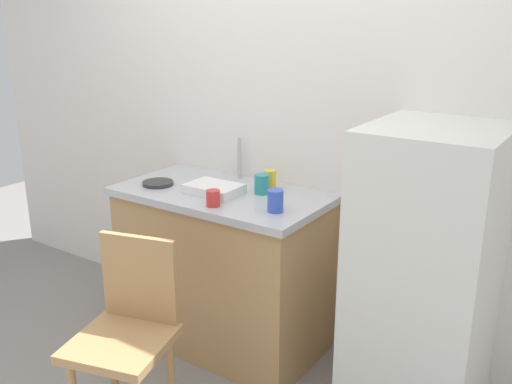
{
  "coord_description": "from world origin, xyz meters",
  "views": [
    {
      "loc": [
        1.6,
        -1.63,
        1.81
      ],
      "look_at": [
        0.1,
        0.6,
        0.96
      ],
      "focal_mm": 39.53,
      "sensor_mm": 36.0,
      "label": 1
    }
  ],
  "objects_px": {
    "cup_yellow": "(270,180)",
    "chair": "(128,330)",
    "refrigerator": "(424,281)",
    "hotplate": "(158,183)",
    "cup_blue": "(275,201)",
    "cup_red": "(213,198)",
    "cup_teal": "(262,184)",
    "dish_tray": "(214,189)"
  },
  "relations": [
    {
      "from": "refrigerator",
      "to": "cup_teal",
      "type": "bearing_deg",
      "value": 174.81
    },
    {
      "from": "cup_yellow",
      "to": "cup_teal",
      "type": "xyz_separation_m",
      "value": [
        0.01,
        -0.1,
        0.0
      ]
    },
    {
      "from": "refrigerator",
      "to": "cup_blue",
      "type": "xyz_separation_m",
      "value": [
        -0.7,
        -0.12,
        0.27
      ]
    },
    {
      "from": "refrigerator",
      "to": "cup_yellow",
      "type": "xyz_separation_m",
      "value": [
        -0.92,
        0.18,
        0.27
      ]
    },
    {
      "from": "cup_yellow",
      "to": "cup_teal",
      "type": "distance_m",
      "value": 0.1
    },
    {
      "from": "cup_blue",
      "to": "cup_red",
      "type": "bearing_deg",
      "value": -161.19
    },
    {
      "from": "dish_tray",
      "to": "cup_red",
      "type": "height_order",
      "value": "cup_red"
    },
    {
      "from": "hotplate",
      "to": "dish_tray",
      "type": "bearing_deg",
      "value": 7.99
    },
    {
      "from": "dish_tray",
      "to": "cup_yellow",
      "type": "height_order",
      "value": "cup_yellow"
    },
    {
      "from": "chair",
      "to": "cup_yellow",
      "type": "xyz_separation_m",
      "value": [
        0.1,
        0.98,
        0.46
      ]
    },
    {
      "from": "dish_tray",
      "to": "cup_yellow",
      "type": "relative_size",
      "value": 2.72
    },
    {
      "from": "hotplate",
      "to": "cup_red",
      "type": "xyz_separation_m",
      "value": [
        0.47,
        -0.11,
        0.03
      ]
    },
    {
      "from": "hotplate",
      "to": "cup_yellow",
      "type": "xyz_separation_m",
      "value": [
        0.55,
        0.29,
        0.04
      ]
    },
    {
      "from": "cup_teal",
      "to": "chair",
      "type": "bearing_deg",
      "value": -97.1
    },
    {
      "from": "chair",
      "to": "cup_yellow",
      "type": "relative_size",
      "value": 8.64
    },
    {
      "from": "cup_red",
      "to": "cup_yellow",
      "type": "relative_size",
      "value": 0.78
    },
    {
      "from": "dish_tray",
      "to": "cup_teal",
      "type": "relative_size",
      "value": 2.71
    },
    {
      "from": "cup_yellow",
      "to": "dish_tray",
      "type": "bearing_deg",
      "value": -130.02
    },
    {
      "from": "chair",
      "to": "hotplate",
      "type": "bearing_deg",
      "value": 107.63
    },
    {
      "from": "cup_yellow",
      "to": "chair",
      "type": "bearing_deg",
      "value": -95.88
    },
    {
      "from": "refrigerator",
      "to": "dish_tray",
      "type": "distance_m",
      "value": 1.15
    },
    {
      "from": "cup_teal",
      "to": "refrigerator",
      "type": "bearing_deg",
      "value": -5.19
    },
    {
      "from": "cup_blue",
      "to": "cup_yellow",
      "type": "bearing_deg",
      "value": 126.39
    },
    {
      "from": "chair",
      "to": "cup_blue",
      "type": "height_order",
      "value": "cup_blue"
    },
    {
      "from": "dish_tray",
      "to": "hotplate",
      "type": "relative_size",
      "value": 1.65
    },
    {
      "from": "hotplate",
      "to": "cup_yellow",
      "type": "bearing_deg",
      "value": 27.45
    },
    {
      "from": "hotplate",
      "to": "cup_teal",
      "type": "xyz_separation_m",
      "value": [
        0.56,
        0.19,
        0.04
      ]
    },
    {
      "from": "dish_tray",
      "to": "hotplate",
      "type": "bearing_deg",
      "value": -172.01
    },
    {
      "from": "chair",
      "to": "dish_tray",
      "type": "height_order",
      "value": "dish_tray"
    },
    {
      "from": "cup_teal",
      "to": "dish_tray",
      "type": "bearing_deg",
      "value": -146.23
    },
    {
      "from": "cup_teal",
      "to": "cup_yellow",
      "type": "bearing_deg",
      "value": 95.25
    },
    {
      "from": "refrigerator",
      "to": "cup_yellow",
      "type": "distance_m",
      "value": 0.98
    },
    {
      "from": "cup_yellow",
      "to": "cup_red",
      "type": "bearing_deg",
      "value": -101.01
    },
    {
      "from": "chair",
      "to": "cup_blue",
      "type": "distance_m",
      "value": 0.89
    },
    {
      "from": "cup_red",
      "to": "dish_tray",
      "type": "bearing_deg",
      "value": 127.12
    },
    {
      "from": "chair",
      "to": "cup_yellow",
      "type": "height_order",
      "value": "cup_yellow"
    },
    {
      "from": "hotplate",
      "to": "cup_yellow",
      "type": "distance_m",
      "value": 0.62
    },
    {
      "from": "refrigerator",
      "to": "cup_red",
      "type": "relative_size",
      "value": 17.04
    },
    {
      "from": "cup_teal",
      "to": "hotplate",
      "type": "bearing_deg",
      "value": -161.4
    },
    {
      "from": "refrigerator",
      "to": "cup_blue",
      "type": "height_order",
      "value": "refrigerator"
    },
    {
      "from": "cup_teal",
      "to": "cup_blue",
      "type": "bearing_deg",
      "value": -43.48
    },
    {
      "from": "refrigerator",
      "to": "chair",
      "type": "bearing_deg",
      "value": -141.89
    }
  ]
}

